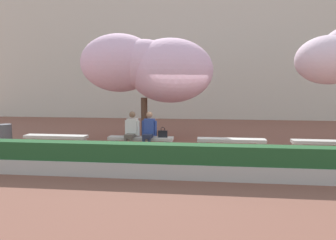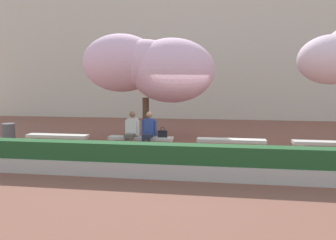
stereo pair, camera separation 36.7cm
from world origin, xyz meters
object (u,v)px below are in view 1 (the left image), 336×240
person_seated_left (131,129)px  stone_bench_near_east (328,145)px  person_seated_right (149,130)px  handbag (163,133)px  stone_bench_west_end (56,139)px  stone_bench_center (231,143)px  stone_bench_near_west (141,141)px  cherry_tree_main (148,67)px  trash_bin (5,135)px

person_seated_left → stone_bench_near_east: bearing=0.5°
person_seated_right → handbag: bearing=5.8°
stone_bench_west_end → stone_bench_center: same height
person_seated_left → stone_bench_near_west: bearing=10.1°
cherry_tree_main → stone_bench_west_end: bearing=-145.9°
stone_bench_west_end → stone_bench_center: (5.91, 0.00, 0.00)m
handbag → cherry_tree_main: cherry_tree_main is taller
stone_bench_near_east → person_seated_right: size_ratio=1.68×
trash_bin → stone_bench_west_end: bearing=-3.8°
stone_bench_center → person_seated_left: 3.28m
person_seated_left → cherry_tree_main: size_ratio=0.25×
stone_bench_near_west → cherry_tree_main: (-0.10, 1.93, 2.52)m
stone_bench_center → cherry_tree_main: (-3.05, 1.93, 2.52)m
stone_bench_west_end → stone_bench_near_west: size_ratio=1.00×
person_seated_right → stone_bench_west_end: bearing=179.1°
stone_bench_near_west → stone_bench_near_east: bearing=0.0°
cherry_tree_main → trash_bin: cherry_tree_main is taller
cherry_tree_main → stone_bench_near_west: bearing=-87.1°
stone_bench_center → stone_bench_near_west: bearing=180.0°
cherry_tree_main → person_seated_left: bearing=-95.8°
person_seated_right → person_seated_left: bearing=180.0°
stone_bench_center → person_seated_right: size_ratio=1.68×
stone_bench_west_end → person_seated_left: size_ratio=1.68×
person_seated_left → handbag: bearing=2.5°
stone_bench_center → stone_bench_near_east: size_ratio=1.00×
handbag → stone_bench_near_east: bearing=0.1°
cherry_tree_main → trash_bin: 5.68m
person_seated_right → trash_bin: (-5.18, 0.18, -0.31)m
stone_bench_near_west → stone_bench_center: 2.96m
person_seated_left → handbag: (1.04, 0.05, -0.12)m
stone_bench_near_west → person_seated_right: person_seated_right is taller
stone_bench_near_east → stone_bench_west_end: bearing=180.0°
stone_bench_near_west → stone_bench_west_end: bearing=180.0°
person_seated_left → trash_bin: size_ratio=1.65×
stone_bench_near_east → person_seated_right: 5.64m
stone_bench_west_end → stone_bench_near_east: size_ratio=1.00×
stone_bench_west_end → person_seated_right: person_seated_right is taller
stone_bench_west_end → trash_bin: trash_bin is taller
handbag → stone_bench_west_end: bearing=179.9°
stone_bench_west_end → person_seated_right: size_ratio=1.68×
stone_bench_near_west → person_seated_left: size_ratio=1.68×
stone_bench_near_east → trash_bin: size_ratio=2.78×
trash_bin → person_seated_right: bearing=-2.0°
stone_bench_center → stone_bench_near_east: same height
stone_bench_center → stone_bench_near_east: (2.96, 0.00, 0.00)m
person_seated_left → cherry_tree_main: (0.20, 1.99, 2.13)m
stone_bench_center → trash_bin: bearing=179.1°
stone_bench_near_west → trash_bin: size_ratio=2.78×
stone_bench_near_east → person_seated_right: bearing=-179.5°
stone_bench_near_east → person_seated_left: size_ratio=1.68×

